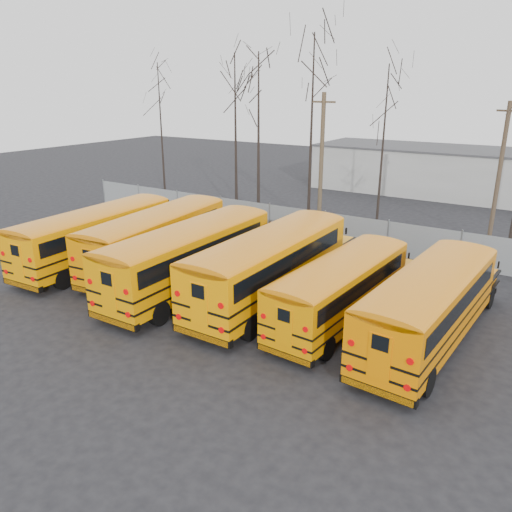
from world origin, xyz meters
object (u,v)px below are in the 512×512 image
Objects in this scene: bus_a at (98,231)px; utility_pole_right at (499,173)px; bus_e at (343,284)px; utility_pole_left at (321,162)px; bus_b at (159,234)px; bus_f at (432,300)px; bus_c at (193,252)px; bus_d at (273,260)px.

utility_pole_right is at bearing 39.59° from bus_a.
utility_pole_left is at bearing 123.49° from bus_e.
bus_b is (3.21, 1.31, 0.02)m from bus_a.
utility_pole_right is at bearing 94.49° from bus_f.
utility_pole_right reaches higher than bus_f.
utility_pole_right is at bearing 81.48° from bus_e.
bus_d is at bearing 13.45° from bus_c.
bus_d is (3.84, 0.96, 0.02)m from bus_c.
utility_pole_right is at bearing 65.98° from bus_d.
utility_pole_left reaches higher than bus_d.
bus_b is 12.35m from utility_pole_left.
bus_d reaches higher than bus_f.
bus_f reaches higher than bus_e.
utility_pole_left is 10.79m from utility_pole_right.
utility_pole_left is at bearing -137.70° from utility_pole_right.
utility_pole_left is at bearing 106.35° from bus_d.
bus_b is at bearing -109.54° from utility_pole_right.
bus_d is (7.35, -0.47, 0.07)m from bus_b.
bus_f is 1.22× the size of utility_pole_left.
bus_b is 1.15× the size of bus_e.
bus_a is 0.96× the size of bus_d.
utility_pole_left is (-6.96, 12.09, 2.98)m from bus_e.
utility_pole_right is (-0.24, 15.44, 2.61)m from bus_f.
bus_f is at bearing 3.17° from bus_c.
utility_pole_left is (3.89, 11.39, 2.75)m from bus_b.
bus_a is at bearing 178.39° from bus_c.
bus_c is at bearing -90.77° from utility_pole_left.
bus_f is at bearing 3.29° from bus_e.
utility_pole_left reaches higher than bus_f.
bus_d reaches higher than bus_a.
bus_f is 15.66m from utility_pole_right.
bus_b is 3.79m from bus_c.
bus_a is 1.27× the size of utility_pole_left.
utility_pole_left is 1.05× the size of utility_pole_right.
bus_d is 1.32× the size of utility_pole_left.
bus_c is 19.50m from utility_pole_right.
bus_c reaches higher than bus_a.
bus_e is 1.18× the size of utility_pole_right.
bus_c reaches higher than bus_b.
bus_d reaches higher than bus_e.
bus_a is at bearing -173.97° from bus_e.
bus_b is at bearing -179.26° from bus_f.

